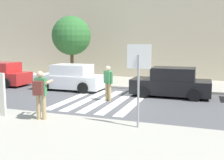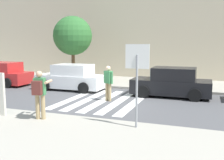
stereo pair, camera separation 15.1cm
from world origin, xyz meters
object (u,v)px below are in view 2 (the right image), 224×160
parked_car_red (2,74)px  stop_sign (137,67)px  pedestrian_crossing (108,81)px  parked_car_white (71,78)px  parked_car_black (172,83)px  photographer_with_backpack (39,91)px  street_tree_west (73,36)px

parked_car_red → stop_sign: bearing=-28.8°
pedestrian_crossing → parked_car_red: bearing=166.0°
parked_car_white → parked_car_black: same height
photographer_with_backpack → street_tree_west: 9.67m
stop_sign → parked_car_black: (0.32, 6.04, -1.35)m
photographer_with_backpack → parked_car_white: bearing=109.5°
parked_car_white → parked_car_black: 5.99m
photographer_with_backpack → parked_car_white: photographer_with_backpack is taller
stop_sign → parked_car_black: stop_sign is taller
photographer_with_backpack → pedestrian_crossing: 4.33m
pedestrian_crossing → parked_car_white: size_ratio=0.42×
stop_sign → pedestrian_crossing: bearing=122.2°
pedestrian_crossing → street_tree_west: size_ratio=0.38×
stop_sign → pedestrian_crossing: (-2.46, 3.91, -1.10)m
parked_car_red → street_tree_west: bearing=30.3°
stop_sign → parked_car_white: 8.40m
parked_car_white → parked_car_black: bearing=0.0°
pedestrian_crossing → street_tree_west: bearing=133.9°
stop_sign → street_tree_west: 10.97m
parked_car_red → parked_car_white: size_ratio=1.00×
parked_car_red → parked_car_white: bearing=0.0°
pedestrian_crossing → parked_car_white: pedestrian_crossing is taller
parked_car_black → stop_sign: bearing=-93.0°
stop_sign → street_tree_west: (-6.85, 8.47, 1.25)m
photographer_with_backpack → parked_car_black: bearing=59.4°
parked_car_red → parked_car_white: (5.34, 0.00, 0.00)m
stop_sign → street_tree_west: street_tree_west is taller
parked_car_black → street_tree_west: (-7.17, 2.43, 2.60)m
stop_sign → parked_car_red: size_ratio=0.65×
stop_sign → parked_car_black: bearing=87.0°
pedestrian_crossing → street_tree_west: 6.76m
photographer_with_backpack → parked_car_white: size_ratio=0.42×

